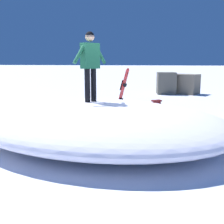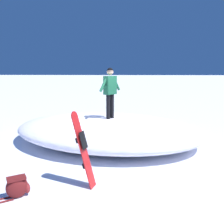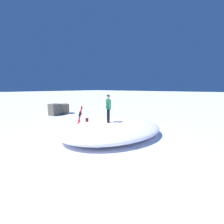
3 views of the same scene
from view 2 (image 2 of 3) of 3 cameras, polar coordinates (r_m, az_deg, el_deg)
The scene contains 5 objects.
ground at distance 8.45m, azimuth -3.91°, elevation -7.83°, with size 240.00×240.00×0.00m, color white.
snow_mound at distance 8.78m, azimuth -1.21°, elevation -4.07°, with size 6.78×4.89×0.90m, color white.
snowboarder_standing at distance 8.31m, azimuth -0.45°, elevation 5.60°, with size 0.89×0.69×1.74m.
snowboard_primary_upright at distance 5.40m, azimuth -6.89°, elevation -8.48°, with size 0.39×0.53×1.69m.
backpack_near at distance 5.47m, azimuth -21.32°, elevation -16.05°, with size 0.50×0.63×0.46m.
Camera 2 is at (7.99, 1.03, 2.56)m, focal length 38.85 mm.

